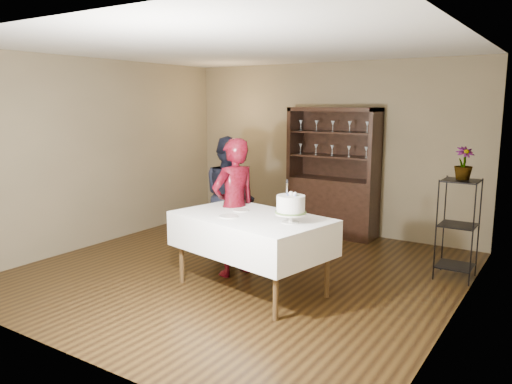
# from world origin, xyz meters

# --- Properties ---
(floor) EXTENTS (5.00, 5.00, 0.00)m
(floor) POSITION_xyz_m (0.00, 0.00, 0.00)
(floor) COLOR black
(floor) RESTS_ON ground
(ceiling) EXTENTS (5.00, 5.00, 0.00)m
(ceiling) POSITION_xyz_m (0.00, 0.00, 2.70)
(ceiling) COLOR silver
(ceiling) RESTS_ON back_wall
(back_wall) EXTENTS (5.00, 0.02, 2.70)m
(back_wall) POSITION_xyz_m (0.00, 2.50, 1.35)
(back_wall) COLOR brown
(back_wall) RESTS_ON floor
(wall_left) EXTENTS (0.02, 5.00, 2.70)m
(wall_left) POSITION_xyz_m (-2.50, 0.00, 1.35)
(wall_left) COLOR brown
(wall_left) RESTS_ON floor
(wall_right) EXTENTS (0.02, 5.00, 2.70)m
(wall_right) POSITION_xyz_m (2.50, 0.00, 1.35)
(wall_right) COLOR brown
(wall_right) RESTS_ON floor
(china_hutch) EXTENTS (1.40, 0.48, 2.00)m
(china_hutch) POSITION_xyz_m (0.20, 2.25, 0.66)
(china_hutch) COLOR black
(china_hutch) RESTS_ON floor
(plant_etagere) EXTENTS (0.42, 0.42, 1.20)m
(plant_etagere) POSITION_xyz_m (2.28, 1.20, 0.65)
(plant_etagere) COLOR black
(plant_etagere) RESTS_ON floor
(cake_table) EXTENTS (1.87, 1.35, 0.85)m
(cake_table) POSITION_xyz_m (0.44, -0.44, 0.65)
(cake_table) COLOR white
(cake_table) RESTS_ON floor
(woman) EXTENTS (0.57, 0.70, 1.67)m
(woman) POSITION_xyz_m (-0.01, -0.12, 0.83)
(woman) COLOR #370507
(woman) RESTS_ON floor
(man) EXTENTS (0.99, 0.91, 1.63)m
(man) POSITION_xyz_m (-0.55, 0.53, 0.82)
(man) COLOR black
(man) RESTS_ON floor
(cake) EXTENTS (0.39, 0.39, 0.45)m
(cake) POSITION_xyz_m (0.96, -0.49, 1.03)
(cake) COLOR silver
(cake) RESTS_ON cake_table
(plate_near) EXTENTS (0.23, 0.23, 0.01)m
(plate_near) POSITION_xyz_m (0.27, -0.63, 0.86)
(plate_near) COLOR silver
(plate_near) RESTS_ON cake_table
(plate_far) EXTENTS (0.23, 0.23, 0.01)m
(plate_far) POSITION_xyz_m (0.21, -0.30, 0.86)
(plate_far) COLOR silver
(plate_far) RESTS_ON cake_table
(potted_plant) EXTENTS (0.30, 0.30, 0.38)m
(potted_plant) POSITION_xyz_m (2.29, 1.25, 1.38)
(potted_plant) COLOR #517035
(potted_plant) RESTS_ON plant_etagere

